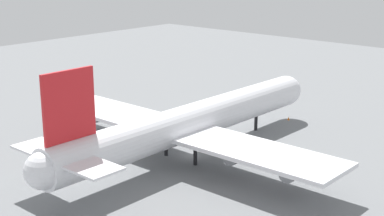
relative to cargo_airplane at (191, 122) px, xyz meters
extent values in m
plane|color=slate|center=(0.32, 0.00, -6.44)|extent=(277.43, 277.43, 0.00)
cylinder|color=silver|center=(0.32, 0.00, 0.12)|extent=(63.40, 6.51, 6.51)
sphere|color=silver|center=(32.02, 0.00, 0.12)|extent=(6.38, 6.38, 6.38)
sphere|color=silver|center=(-31.38, 0.00, 0.12)|extent=(5.53, 5.53, 5.53)
cube|color=red|center=(-26.31, 0.00, 8.57)|extent=(8.88, 0.50, 10.41)
cube|color=silver|center=(-27.58, -5.18, 1.09)|extent=(5.71, 9.76, 0.36)
cube|color=silver|center=(-27.58, 5.18, 1.09)|extent=(5.71, 9.76, 0.36)
cube|color=silver|center=(-2.85, -16.63, -0.86)|extent=(10.78, 29.36, 0.70)
cube|color=silver|center=(-2.85, 16.63, -0.86)|extent=(10.78, 29.36, 0.70)
cylinder|color=gray|center=(-1.85, -12.23, -2.58)|extent=(5.20, 2.73, 2.73)
cylinder|color=gray|center=(-1.85, -23.09, -2.58)|extent=(5.20, 2.73, 2.73)
cylinder|color=gray|center=(-1.85, 12.23, -2.58)|extent=(5.20, 2.73, 2.73)
cylinder|color=gray|center=(-1.85, 23.09, -2.58)|extent=(5.20, 2.73, 2.73)
cylinder|color=black|center=(20.61, 0.00, -4.79)|extent=(0.70, 0.70, 3.31)
cylinder|color=black|center=(-2.85, -3.58, -4.79)|extent=(0.70, 0.70, 3.31)
cylinder|color=black|center=(-2.85, 3.58, -4.79)|extent=(0.70, 0.70, 3.31)
cube|color=silver|center=(39.68, 10.12, -5.00)|extent=(1.81, 2.36, 2.03)
cube|color=#2D5193|center=(37.81, 9.84, -5.44)|extent=(2.57, 2.48, 1.13)
cylinder|color=black|center=(39.89, 8.96, -6.01)|extent=(0.90, 0.41, 0.87)
cylinder|color=black|center=(39.54, 11.28, -6.01)|extent=(0.90, 0.41, 0.87)
cylinder|color=black|center=(37.56, 8.62, -6.01)|extent=(0.90, 0.41, 0.87)
cylinder|color=black|center=(37.22, 10.93, -6.01)|extent=(0.90, 0.41, 0.87)
cone|color=orange|center=(31.53, -1.20, -6.07)|extent=(0.53, 0.53, 0.75)
camera|label=1|loc=(-72.77, -64.61, 29.93)|focal=52.57mm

